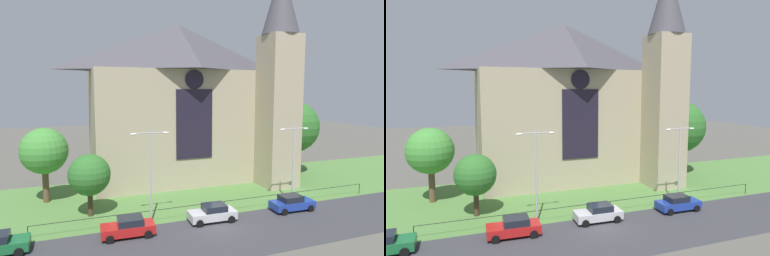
{
  "view_description": "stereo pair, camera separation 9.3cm",
  "coord_description": "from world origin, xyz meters",
  "views": [
    {
      "loc": [
        -11.31,
        -24.8,
        11.52
      ],
      "look_at": [
        0.82,
        8.0,
        7.57
      ],
      "focal_mm": 30.85,
      "sensor_mm": 36.0,
      "label": 1
    },
    {
      "loc": [
        -11.22,
        -24.83,
        11.52
      ],
      "look_at": [
        0.82,
        8.0,
        7.57
      ],
      "focal_mm": 30.85,
      "sensor_mm": 36.0,
      "label": 2
    }
  ],
  "objects": [
    {
      "name": "streetlamp_near",
      "position": [
        -5.05,
        2.4,
        5.21
      ],
      "size": [
        3.37,
        0.26,
        8.18
      ],
      "color": "#B2B2B7",
      "rests_on": "ground"
    },
    {
      "name": "parked_car_blue",
      "position": [
        8.44,
        0.78,
        0.74
      ],
      "size": [
        4.24,
        2.1,
        1.51
      ],
      "rotation": [
        0.0,
        0.0,
        -0.02
      ],
      "color": "#1E3899",
      "rests_on": "ground"
    },
    {
      "name": "parked_car_red",
      "position": [
        -7.33,
        0.53,
        0.74
      ],
      "size": [
        4.26,
        2.15,
        1.51
      ],
      "rotation": [
        0.0,
        0.0,
        3.1
      ],
      "color": "#B21919",
      "rests_on": "ground"
    },
    {
      "name": "church_building",
      "position": [
        2.83,
        15.97,
        10.27
      ],
      "size": [
        23.2,
        16.2,
        26.0
      ],
      "color": "tan",
      "rests_on": "ground"
    },
    {
      "name": "grass_verge",
      "position": [
        0.0,
        8.0,
        0.0
      ],
      "size": [
        120.0,
        20.0,
        0.01
      ],
      "primitive_type": "cube",
      "color": "#517F3D",
      "rests_on": "ground"
    },
    {
      "name": "iron_railing",
      "position": [
        2.06,
        2.5,
        0.98
      ],
      "size": [
        33.71,
        0.07,
        1.13
      ],
      "color": "black",
      "rests_on": "ground"
    },
    {
      "name": "road_asphalt",
      "position": [
        0.0,
        -2.0,
        0.0
      ],
      "size": [
        120.0,
        8.0,
        0.01
      ],
      "primitive_type": "cube",
      "color": "#38383D",
      "rests_on": "ground"
    },
    {
      "name": "tree_left_near",
      "position": [
        -9.9,
        6.07,
        3.86
      ],
      "size": [
        3.81,
        3.81,
        5.79
      ],
      "color": "#423021",
      "rests_on": "ground"
    },
    {
      "name": "ground",
      "position": [
        0.0,
        10.0,
        0.0
      ],
      "size": [
        160.0,
        160.0,
        0.0
      ],
      "primitive_type": "plane",
      "color": "#56544C"
    },
    {
      "name": "tree_left_far",
      "position": [
        -13.99,
        11.64,
        5.36
      ],
      "size": [
        4.74,
        4.74,
        7.78
      ],
      "color": "brown",
      "rests_on": "ground"
    },
    {
      "name": "streetlamp_far",
      "position": [
        9.7,
        2.4,
        5.09
      ],
      "size": [
        3.37,
        0.26,
        7.96
      ],
      "color": "#B2B2B7",
      "rests_on": "ground"
    },
    {
      "name": "tree_right_far",
      "position": [
        17.41,
        12.8,
        6.58
      ],
      "size": [
        7.13,
        7.13,
        10.18
      ],
      "color": "#4C3823",
      "rests_on": "ground"
    },
    {
      "name": "parked_car_silver",
      "position": [
        0.18,
        1.01,
        0.74
      ],
      "size": [
        4.26,
        2.14,
        1.51
      ],
      "rotation": [
        0.0,
        0.0,
        3.11
      ],
      "color": "#B7B7BC",
      "rests_on": "ground"
    }
  ]
}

